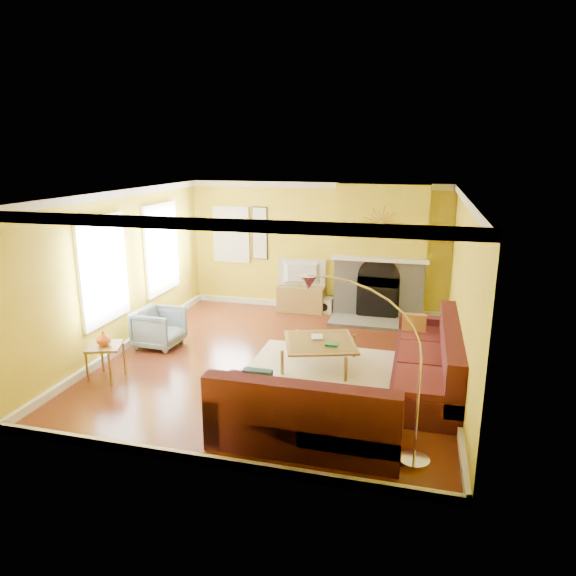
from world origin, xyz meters
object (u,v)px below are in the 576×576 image
(armchair, at_px, (159,328))
(coffee_table, at_px, (320,353))
(sectional_sofa, at_px, (353,362))
(side_table, at_px, (106,362))
(media_console, at_px, (301,299))
(arc_lamp, at_px, (367,372))

(armchair, bearing_deg, coffee_table, -90.28)
(sectional_sofa, bearing_deg, side_table, -172.13)
(sectional_sofa, height_order, media_console, sectional_sofa)
(media_console, height_order, armchair, armchair)
(coffee_table, bearing_deg, media_console, 108.84)
(sectional_sofa, relative_size, armchair, 5.17)
(arc_lamp, bearing_deg, sectional_sofa, 102.17)
(armchair, height_order, side_table, armchair)
(sectional_sofa, height_order, side_table, sectional_sofa)
(coffee_table, xyz_separation_m, side_table, (-3.02, -1.25, 0.05))
(media_console, distance_m, side_table, 4.53)
(armchair, xyz_separation_m, arc_lamp, (3.84, -2.47, 0.68))
(media_console, height_order, side_table, media_console)
(coffee_table, height_order, armchair, armchair)
(media_console, relative_size, arc_lamp, 0.49)
(armchair, bearing_deg, side_table, 176.78)
(media_console, bearing_deg, armchair, -126.31)
(side_table, height_order, arc_lamp, arc_lamp)
(side_table, xyz_separation_m, arc_lamp, (3.98, -1.08, 0.76))
(arc_lamp, bearing_deg, armchair, 147.25)
(armchair, distance_m, side_table, 1.40)
(side_table, bearing_deg, armchair, 84.24)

